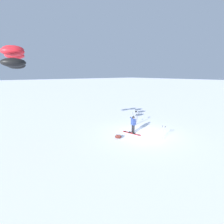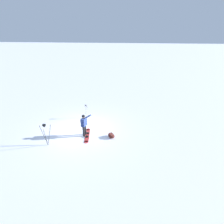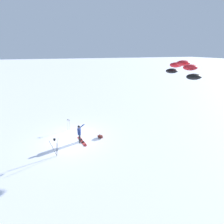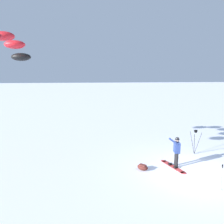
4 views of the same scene
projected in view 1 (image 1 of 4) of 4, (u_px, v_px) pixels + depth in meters
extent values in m
plane|color=white|center=(142.00, 134.00, 14.52)|extent=(300.00, 300.00, 0.00)
cylinder|color=black|center=(134.00, 129.00, 14.58)|extent=(0.14, 0.14, 0.77)
cylinder|color=black|center=(132.00, 129.00, 14.76)|extent=(0.14, 0.14, 0.77)
cube|color=navy|center=(133.00, 122.00, 14.52)|extent=(0.44, 0.33, 0.55)
sphere|color=tan|center=(133.00, 117.00, 14.43)|extent=(0.21, 0.21, 0.21)
sphere|color=black|center=(133.00, 117.00, 14.42)|extent=(0.22, 0.22, 0.22)
cylinder|color=navy|center=(132.00, 119.00, 14.17)|extent=(0.19, 0.51, 0.39)
cylinder|color=navy|center=(132.00, 121.00, 14.70)|extent=(0.09, 0.09, 0.55)
cube|color=#B23333|center=(132.00, 133.00, 14.65)|extent=(1.60, 0.64, 0.02)
cylinder|color=#B23333|center=(140.00, 135.00, 14.18)|extent=(0.28, 0.28, 0.02)
cylinder|color=#B23333|center=(124.00, 131.00, 15.11)|extent=(0.28, 0.28, 0.02)
cube|color=black|center=(134.00, 133.00, 14.50)|extent=(0.18, 0.23, 0.08)
cube|color=black|center=(130.00, 132.00, 14.76)|extent=(0.18, 0.23, 0.08)
ellipsoid|color=black|center=(16.00, 66.00, 10.94)|extent=(0.91, 1.23, 0.44)
ellipsoid|color=red|center=(15.00, 55.00, 10.26)|extent=(0.91, 1.23, 0.44)
ellipsoid|color=red|center=(13.00, 49.00, 9.26)|extent=(0.91, 1.23, 0.44)
ellipsoid|color=red|center=(12.00, 51.00, 8.37)|extent=(0.91, 1.23, 0.44)
ellipsoid|color=black|center=(13.00, 63.00, 7.96)|extent=(0.91, 1.23, 0.44)
ellipsoid|color=#4C1E19|center=(118.00, 137.00, 13.52)|extent=(0.67, 0.66, 0.28)
cube|color=brown|center=(118.00, 136.00, 13.50)|extent=(0.40, 0.40, 0.08)
cylinder|color=#262628|center=(137.00, 118.00, 17.01)|extent=(0.09, 0.40, 1.34)
cylinder|color=#262628|center=(134.00, 118.00, 17.00)|extent=(0.38, 0.18, 1.34)
cylinder|color=#262628|center=(136.00, 119.00, 16.73)|extent=(0.33, 0.27, 1.34)
cube|color=black|center=(136.00, 112.00, 16.76)|extent=(0.10, 0.10, 0.06)
cube|color=black|center=(136.00, 111.00, 16.74)|extent=(0.12, 0.16, 0.10)
cylinder|color=gray|center=(162.00, 133.00, 13.15)|extent=(0.19, 0.23, 1.14)
cylinder|color=black|center=(162.00, 127.00, 13.03)|extent=(0.05, 0.05, 0.14)
cylinder|color=gray|center=(165.00, 133.00, 13.11)|extent=(0.20, 0.22, 1.14)
cylinder|color=black|center=(165.00, 127.00, 12.99)|extent=(0.05, 0.05, 0.14)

